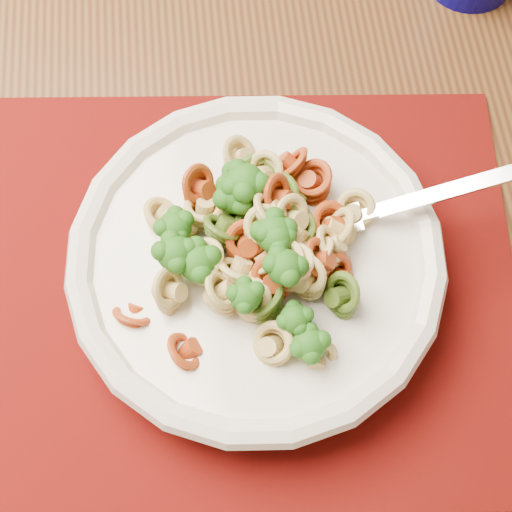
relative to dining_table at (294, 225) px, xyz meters
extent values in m
cube|color=brown|center=(0.00, 0.00, 0.07)|extent=(1.61, 1.10, 0.04)
cube|color=#570309|center=(-0.07, -0.08, 0.09)|extent=(0.47, 0.40, 0.00)
cylinder|color=white|center=(-0.05, -0.08, 0.10)|extent=(0.11, 0.11, 0.01)
cylinder|color=white|center=(-0.05, -0.08, 0.12)|extent=(0.25, 0.25, 0.03)
torus|color=white|center=(-0.05, -0.08, 0.13)|extent=(0.27, 0.27, 0.02)
camera|label=1|loc=(-0.08, -0.27, 0.59)|focal=50.00mm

